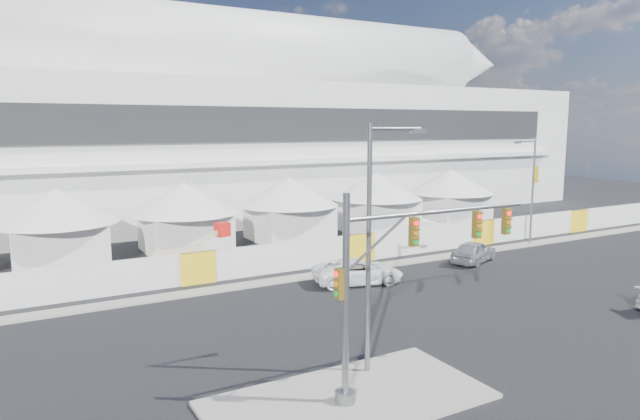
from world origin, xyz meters
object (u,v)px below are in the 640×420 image
pickup_curb (358,271)px  traffic_mast (389,283)px  streetlight_median (374,232)px  streetlight_curb (531,184)px  lot_car_a (428,226)px  sedan_silver (474,252)px  boom_lift (172,268)px  lot_car_b (532,224)px

pickup_curb → traffic_mast: (-7.14, -12.88, 3.40)m
streetlight_median → streetlight_curb: streetlight_median is taller
streetlight_median → streetlight_curb: (25.05, 13.95, -0.66)m
pickup_curb → streetlight_median: streetlight_median is taller
lot_car_a → traffic_mast: size_ratio=0.47×
sedan_silver → streetlight_curb: bearing=-97.3°
streetlight_median → boom_lift: bearing=101.1°
sedan_silver → pickup_curb: sedan_silver is taller
lot_car_b → streetlight_curb: (-5.14, -4.05, 4.37)m
sedan_silver → traffic_mast: size_ratio=0.54×
sedan_silver → traffic_mast: traffic_mast is taller
sedan_silver → streetlight_curb: 9.56m
streetlight_curb → boom_lift: streetlight_curb is taller
sedan_silver → lot_car_b: bearing=-87.4°
pickup_curb → boom_lift: size_ratio=0.84×
streetlight_curb → lot_car_a: bearing=116.8°
boom_lift → traffic_mast: bearing=-94.0°
streetlight_median → streetlight_curb: bearing=29.1°
sedan_silver → lot_car_a: (4.27, 10.17, -0.13)m
lot_car_a → sedan_silver: bearing=-174.1°
traffic_mast → boom_lift: size_ratio=1.28×
sedan_silver → streetlight_median: 21.03m
streetlight_median → sedan_silver: bearing=34.8°
traffic_mast → streetlight_median: 2.41m
boom_lift → pickup_curb: bearing=-43.7°
pickup_curb → streetlight_curb: streetlight_curb is taller
boom_lift → streetlight_curb: bearing=-18.8°
streetlight_median → streetlight_curb: size_ratio=1.11×
sedan_silver → lot_car_a: bearing=-45.4°
lot_car_a → streetlight_median: bearing=164.7°
sedan_silver → streetlight_curb: streetlight_curb is taller
lot_car_b → streetlight_median: 35.51m
traffic_mast → streetlight_curb: streetlight_curb is taller
lot_car_b → lot_car_a: bearing=55.9°
pickup_curb → lot_car_a: pickup_curb is taller
lot_car_b → boom_lift: (-33.57, -0.85, 0.23)m
sedan_silver → streetlight_median: size_ratio=0.48×
streetlight_curb → traffic_mast: bearing=-148.5°
traffic_mast → streetlight_median: (0.58, 1.78, 1.51)m
lot_car_a → lot_car_b: (9.14, -3.85, -0.00)m
lot_car_b → traffic_mast: (-30.77, -19.78, 3.52)m
traffic_mast → pickup_curb: bearing=61.0°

